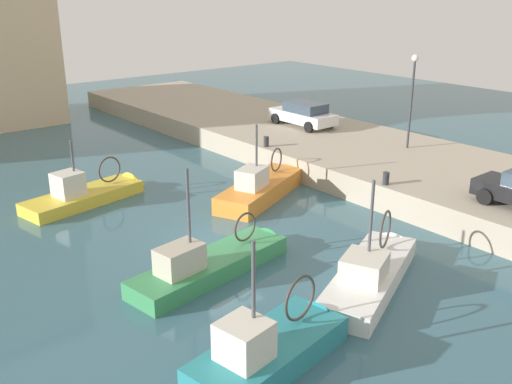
% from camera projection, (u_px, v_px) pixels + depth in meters
% --- Properties ---
extents(water_surface, '(80.00, 80.00, 0.00)m').
position_uv_depth(water_surface, '(221.00, 239.00, 22.48)').
color(water_surface, '#386070').
rests_on(water_surface, ground).
extents(quay_wall, '(9.00, 56.00, 1.20)m').
position_uv_depth(quay_wall, '(406.00, 169.00, 29.10)').
color(quay_wall, '#ADA08C').
rests_on(quay_wall, ground).
extents(fishing_boat_yellow, '(6.47, 2.88, 3.80)m').
position_uv_depth(fishing_boat_yellow, '(91.00, 198.00, 26.47)').
color(fishing_boat_yellow, gold).
rests_on(fishing_boat_yellow, ground).
extents(fishing_boat_white, '(6.85, 4.29, 4.54)m').
position_uv_depth(fishing_boat_white, '(372.00, 278.00, 19.26)').
color(fishing_boat_white, white).
rests_on(fishing_boat_white, ground).
extents(fishing_boat_teal, '(5.66, 2.65, 4.56)m').
position_uv_depth(fishing_boat_teal, '(277.00, 354.00, 15.27)').
color(fishing_boat_teal, teal).
rests_on(fishing_boat_teal, ground).
extents(fishing_boat_orange, '(6.78, 4.23, 4.36)m').
position_uv_depth(fishing_boat_orange, '(264.00, 193.00, 27.10)').
color(fishing_boat_orange, orange).
rests_on(fishing_boat_orange, ground).
extents(fishing_boat_green, '(7.09, 2.61, 4.74)m').
position_uv_depth(fishing_boat_green, '(217.00, 268.00, 19.96)').
color(fishing_boat_green, '#388951').
rests_on(fishing_boat_green, ground).
extents(parked_car_white, '(2.02, 4.32, 1.46)m').
position_uv_depth(parked_car_white, '(304.00, 114.00, 35.11)').
color(parked_car_white, silver).
rests_on(parked_car_white, quay_wall).
extents(mooring_bollard_mid, '(0.28, 0.28, 0.55)m').
position_uv_depth(mooring_bollard_mid, '(386.00, 178.00, 24.88)').
color(mooring_bollard_mid, '#2D2D33').
rests_on(mooring_bollard_mid, quay_wall).
extents(mooring_bollard_north, '(0.28, 0.28, 0.55)m').
position_uv_depth(mooring_bollard_north, '(266.00, 142.00, 30.73)').
color(mooring_bollard_north, '#2D2D33').
rests_on(mooring_bollard_north, quay_wall).
extents(quay_streetlamp, '(0.36, 0.36, 4.83)m').
position_uv_depth(quay_streetlamp, '(413.00, 86.00, 29.52)').
color(quay_streetlamp, '#38383D').
rests_on(quay_streetlamp, quay_wall).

